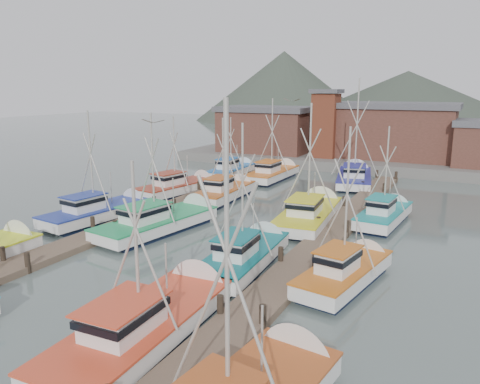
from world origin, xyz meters
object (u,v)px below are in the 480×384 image
at_px(lookout_tower, 325,123).
at_px(boat_8, 227,191).
at_px(boat_12, 274,173).
at_px(boat_1, 152,321).
at_px(boat_4, 163,221).

bearing_deg(lookout_tower, boat_8, -97.06).
relative_size(lookout_tower, boat_12, 0.88).
bearing_deg(boat_1, lookout_tower, 95.97).
distance_m(boat_8, boat_12, 10.60).
bearing_deg(boat_8, boat_1, -70.94).
relative_size(boat_4, boat_8, 1.19).
bearing_deg(boat_4, boat_1, -47.10).
height_order(lookout_tower, boat_4, lookout_tower).
relative_size(boat_1, boat_12, 1.06).
relative_size(lookout_tower, boat_1, 0.83).
bearing_deg(boat_12, boat_4, -87.86).
height_order(boat_8, boat_12, boat_12).
distance_m(boat_4, boat_8, 10.66).
relative_size(boat_1, boat_8, 1.17).
relative_size(lookout_tower, boat_8, 0.96).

